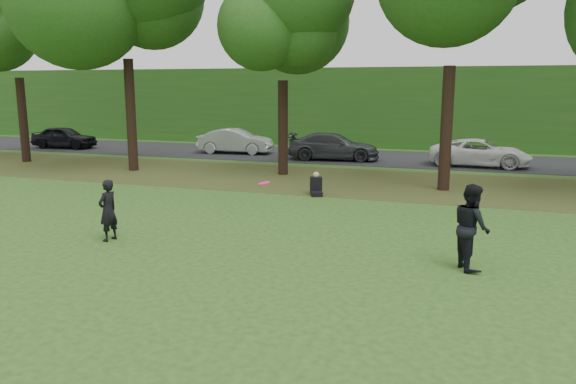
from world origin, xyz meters
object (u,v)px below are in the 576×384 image
(frisbee, at_px, (264,183))
(seated_person, at_px, (316,186))
(player_left, at_px, (108,210))
(player_right, at_px, (471,227))

(frisbee, height_order, seated_person, frisbee)
(seated_person, bearing_deg, frisbee, -104.17)
(player_left, bearing_deg, player_right, 102.13)
(player_left, height_order, player_right, player_right)
(player_left, height_order, frisbee, frisbee)
(player_left, relative_size, seated_person, 1.91)
(frisbee, bearing_deg, seated_person, 96.49)
(frisbee, relative_size, seated_person, 0.42)
(seated_person, bearing_deg, player_right, -72.65)
(player_right, bearing_deg, frisbee, 73.01)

